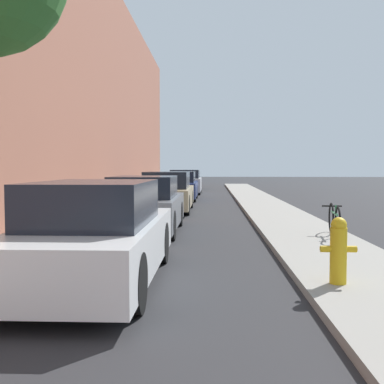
# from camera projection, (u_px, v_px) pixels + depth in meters

# --- Properties ---
(ground_plane) EXTENTS (120.00, 120.00, 0.00)m
(ground_plane) POSITION_uv_depth(u_px,v_px,m) (191.00, 215.00, 16.06)
(ground_plane) COLOR #28282B
(sidewalk_left) EXTENTS (2.00, 52.00, 0.12)m
(sidewalk_left) POSITION_uv_depth(u_px,v_px,m) (107.00, 213.00, 16.17)
(sidewalk_left) COLOR gray
(sidewalk_left) RESTS_ON ground
(sidewalk_right) EXTENTS (2.00, 52.00, 0.12)m
(sidewalk_right) POSITION_uv_depth(u_px,v_px,m) (276.00, 213.00, 15.94)
(sidewalk_right) COLOR gray
(sidewalk_right) RESTS_ON ground
(building_facade_left) EXTENTS (0.70, 52.00, 10.31)m
(building_facade_left) POSITION_uv_depth(u_px,v_px,m) (66.00, 64.00, 15.95)
(building_facade_left) COLOR #9E604C
(building_facade_left) RESTS_ON ground
(parked_car_white) EXTENTS (1.69, 4.50, 1.45)m
(parked_car_white) POSITION_uv_depth(u_px,v_px,m) (97.00, 235.00, 6.59)
(parked_car_white) COLOR black
(parked_car_white) RESTS_ON ground
(parked_car_grey) EXTENTS (1.70, 4.14, 1.42)m
(parked_car_grey) POSITION_uv_depth(u_px,v_px,m) (145.00, 206.00, 11.70)
(parked_car_grey) COLOR black
(parked_car_grey) RESTS_ON ground
(parked_car_champagne) EXTENTS (1.74, 4.69, 1.46)m
(parked_car_champagne) POSITION_uv_depth(u_px,v_px,m) (168.00, 193.00, 17.25)
(parked_car_champagne) COLOR black
(parked_car_champagne) RESTS_ON ground
(parked_car_navy) EXTENTS (1.82, 4.27, 1.41)m
(parked_car_navy) POSITION_uv_depth(u_px,v_px,m) (178.00, 186.00, 23.02)
(parked_car_navy) COLOR black
(parked_car_navy) RESTS_ON ground
(parked_car_silver) EXTENTS (1.89, 4.06, 1.46)m
(parked_car_silver) POSITION_uv_depth(u_px,v_px,m) (185.00, 182.00, 28.32)
(parked_car_silver) COLOR black
(parked_car_silver) RESTS_ON ground
(parked_car_black) EXTENTS (1.70, 4.49, 1.32)m
(parked_car_black) POSITION_uv_depth(u_px,v_px,m) (189.00, 181.00, 33.99)
(parked_car_black) COLOR black
(parked_car_black) RESTS_ON ground
(fire_hydrant) EXTENTS (0.47, 0.22, 0.87)m
(fire_hydrant) POSITION_uv_depth(u_px,v_px,m) (338.00, 250.00, 6.12)
(fire_hydrant) COLOR gold
(fire_hydrant) RESTS_ON sidewalk_right
(bicycle) EXTENTS (0.44, 1.71, 0.70)m
(bicycle) POSITION_uv_depth(u_px,v_px,m) (334.00, 220.00, 10.29)
(bicycle) COLOR black
(bicycle) RESTS_ON sidewalk_right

